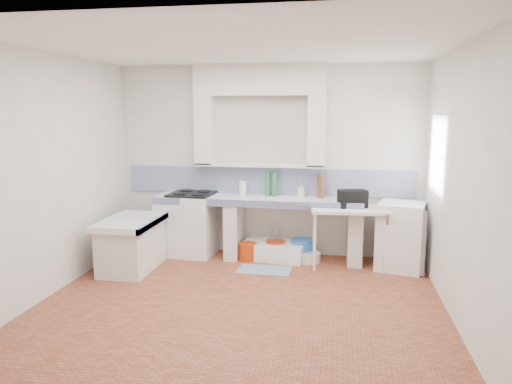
% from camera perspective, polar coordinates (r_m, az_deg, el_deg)
% --- Properties ---
extents(floor, '(4.50, 4.50, 0.00)m').
position_cam_1_polar(floor, '(5.63, -1.76, -12.82)').
color(floor, '#965035').
rests_on(floor, ground).
extents(ceiling, '(4.50, 4.50, 0.00)m').
position_cam_1_polar(ceiling, '(5.25, -1.93, 16.74)').
color(ceiling, white).
rests_on(ceiling, ground).
extents(wall_back, '(4.50, 0.00, 4.50)m').
position_cam_1_polar(wall_back, '(7.22, 1.34, 3.66)').
color(wall_back, white).
rests_on(wall_back, ground).
extents(wall_front, '(4.50, 0.00, 4.50)m').
position_cam_1_polar(wall_front, '(3.36, -8.70, -3.40)').
color(wall_front, white).
rests_on(wall_front, ground).
extents(wall_left, '(0.00, 4.50, 4.50)m').
position_cam_1_polar(wall_left, '(6.12, -22.97, 1.82)').
color(wall_left, white).
rests_on(wall_left, ground).
extents(wall_right, '(0.00, 4.50, 4.50)m').
position_cam_1_polar(wall_right, '(5.29, 22.77, 0.73)').
color(wall_right, white).
rests_on(wall_right, ground).
extents(alcove_mass, '(1.90, 0.25, 0.45)m').
position_cam_1_polar(alcove_mass, '(7.08, 0.41, 13.07)').
color(alcove_mass, white).
rests_on(alcove_mass, ground).
extents(window_frame, '(0.35, 0.86, 1.06)m').
position_cam_1_polar(window_frame, '(6.47, 22.05, 4.05)').
color(window_frame, '#372011').
rests_on(window_frame, ground).
extents(lace_valance, '(0.01, 0.84, 0.24)m').
position_cam_1_polar(lace_valance, '(6.42, 20.99, 7.48)').
color(lace_valance, white).
rests_on(lace_valance, ground).
extents(counter_slab, '(3.00, 0.60, 0.08)m').
position_cam_1_polar(counter_slab, '(7.02, 0.16, -0.97)').
color(counter_slab, white).
rests_on(counter_slab, ground).
extents(counter_lip, '(3.00, 0.04, 0.10)m').
position_cam_1_polar(counter_lip, '(6.74, -0.23, -1.40)').
color(counter_lip, navy).
rests_on(counter_lip, ground).
extents(counter_pier_left, '(0.20, 0.55, 0.82)m').
position_cam_1_polar(counter_pier_left, '(7.47, -10.52, -4.01)').
color(counter_pier_left, white).
rests_on(counter_pier_left, ground).
extents(counter_pier_mid, '(0.20, 0.55, 0.82)m').
position_cam_1_polar(counter_pier_mid, '(7.18, -2.61, -4.41)').
color(counter_pier_mid, white).
rests_on(counter_pier_mid, ground).
extents(counter_pier_right, '(0.20, 0.55, 0.82)m').
position_cam_1_polar(counter_pier_right, '(7.02, 11.54, -4.91)').
color(counter_pier_right, white).
rests_on(counter_pier_right, ground).
extents(peninsula_top, '(0.70, 1.10, 0.08)m').
position_cam_1_polar(peninsula_top, '(6.76, -14.52, -3.41)').
color(peninsula_top, white).
rests_on(peninsula_top, ground).
extents(peninsula_base, '(0.60, 1.00, 0.62)m').
position_cam_1_polar(peninsula_base, '(6.85, -14.39, -6.26)').
color(peninsula_base, white).
rests_on(peninsula_base, ground).
extents(peninsula_lip, '(0.04, 1.10, 0.10)m').
position_cam_1_polar(peninsula_lip, '(6.64, -11.91, -3.56)').
color(peninsula_lip, navy).
rests_on(peninsula_lip, ground).
extents(backsplash, '(4.27, 0.03, 0.40)m').
position_cam_1_polar(backsplash, '(7.24, 1.32, 1.29)').
color(backsplash, navy).
rests_on(backsplash, ground).
extents(stove, '(0.68, 0.66, 0.91)m').
position_cam_1_polar(stove, '(7.33, -7.45, -3.83)').
color(stove, white).
rests_on(stove, ground).
extents(sink, '(0.96, 0.61, 0.22)m').
position_cam_1_polar(sink, '(7.14, 2.11, -6.99)').
color(sink, white).
rests_on(sink, ground).
extents(side_table, '(1.04, 0.63, 0.04)m').
position_cam_1_polar(side_table, '(6.82, 10.67, -5.26)').
color(side_table, white).
rests_on(side_table, ground).
extents(fridge, '(0.72, 0.72, 0.92)m').
position_cam_1_polar(fridge, '(6.90, 16.60, -4.97)').
color(fridge, white).
rests_on(fridge, ground).
extents(bucket_red, '(0.35, 0.35, 0.25)m').
position_cam_1_polar(bucket_red, '(7.08, -0.95, -7.01)').
color(bucket_red, '#C53608').
rests_on(bucket_red, ground).
extents(bucket_orange, '(0.31, 0.31, 0.27)m').
position_cam_1_polar(bucket_orange, '(7.13, 2.30, -6.81)').
color(bucket_orange, red).
rests_on(bucket_orange, ground).
extents(bucket_blue, '(0.36, 0.36, 0.30)m').
position_cam_1_polar(bucket_blue, '(7.13, 5.38, -6.72)').
color(bucket_blue, blue).
rests_on(bucket_blue, ground).
extents(basin_white, '(0.44, 0.44, 0.14)m').
position_cam_1_polar(basin_white, '(7.06, 6.09, -7.57)').
color(basin_white, white).
rests_on(basin_white, ground).
extents(water_bottle_a, '(0.10, 0.10, 0.28)m').
position_cam_1_polar(water_bottle_a, '(7.31, 1.07, -6.32)').
color(water_bottle_a, silver).
rests_on(water_bottle_a, ground).
extents(water_bottle_b, '(0.09, 0.09, 0.27)m').
position_cam_1_polar(water_bottle_b, '(7.29, 2.09, -6.39)').
color(water_bottle_b, silver).
rests_on(water_bottle_b, ground).
extents(black_bag, '(0.42, 0.32, 0.24)m').
position_cam_1_polar(black_bag, '(6.75, 11.27, -0.78)').
color(black_bag, black).
rests_on(black_bag, side_table).
extents(green_bottle_a, '(0.08, 0.08, 0.35)m').
position_cam_1_polar(green_bottle_a, '(7.11, 1.40, 0.93)').
color(green_bottle_a, '#2F723C').
rests_on(green_bottle_a, counter_slab).
extents(green_bottle_b, '(0.10, 0.10, 0.35)m').
position_cam_1_polar(green_bottle_b, '(7.07, 2.17, 0.89)').
color(green_bottle_b, '#2F723C').
rests_on(green_bottle_b, counter_slab).
extents(knife_block, '(0.11, 0.10, 0.19)m').
position_cam_1_polar(knife_block, '(7.05, 7.59, 0.10)').
color(knife_block, brown).
rests_on(knife_block, counter_slab).
extents(cutting_board, '(0.11, 0.24, 0.34)m').
position_cam_1_polar(cutting_board, '(7.04, 7.59, 0.71)').
color(cutting_board, brown).
rests_on(cutting_board, counter_slab).
extents(paper_towel, '(0.13, 0.13, 0.21)m').
position_cam_1_polar(paper_towel, '(7.18, -1.56, 0.45)').
color(paper_towel, white).
rests_on(paper_towel, counter_slab).
extents(soap_bottle, '(0.10, 0.10, 0.20)m').
position_cam_1_polar(soap_bottle, '(7.06, 5.34, 0.22)').
color(soap_bottle, white).
rests_on(soap_bottle, counter_slab).
extents(rug, '(0.73, 0.43, 0.01)m').
position_cam_1_polar(rug, '(6.66, 0.98, -9.15)').
color(rug, teal).
rests_on(rug, ground).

